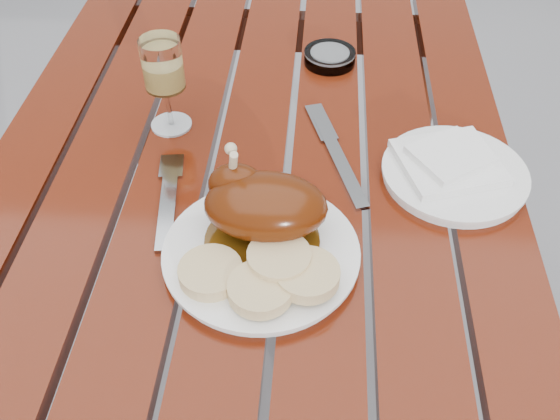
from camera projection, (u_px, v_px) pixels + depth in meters
The scene contains 11 objects.
ground at pixel (260, 406), 1.47m from camera, with size 60.00×60.00×0.00m, color slate.
table at pixel (256, 311), 1.21m from camera, with size 0.80×1.20×0.75m, color maroon.
dinner_plate at pixel (261, 254), 0.80m from camera, with size 0.25×0.25×0.02m, color white.
roast_duck at pixel (261, 205), 0.80m from camera, with size 0.16×0.15×0.12m.
bread_dumplings at pixel (264, 273), 0.75m from camera, with size 0.20×0.12×0.03m.
wine_glass at pixel (166, 85), 0.96m from camera, with size 0.07×0.07×0.15m, color #E1C266.
side_plate at pixel (454, 174), 0.91m from camera, with size 0.21×0.21×0.02m, color white.
napkin at pixel (448, 162), 0.91m from camera, with size 0.14×0.13×0.01m, color white.
ashtray at pixel (330, 57), 1.14m from camera, with size 0.09×0.09×0.02m, color #B2B7BC.
fork at pixel (168, 204), 0.88m from camera, with size 0.02×0.18×0.01m, color gray.
knife at pixel (339, 160), 0.94m from camera, with size 0.02×0.22×0.01m, color gray.
Camera 1 is at (0.10, -0.71, 1.37)m, focal length 40.00 mm.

